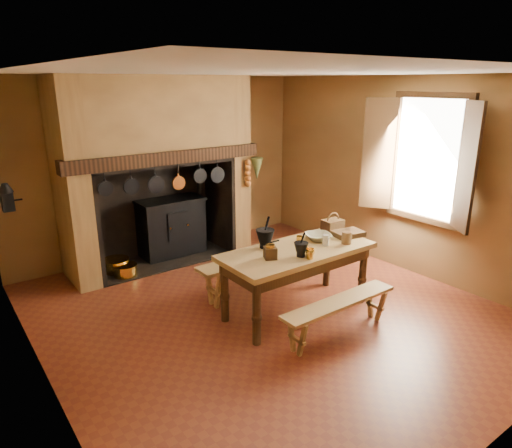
{
  "coord_description": "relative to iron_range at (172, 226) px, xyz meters",
  "views": [
    {
      "loc": [
        -3.11,
        -3.98,
        2.7
      ],
      "look_at": [
        0.06,
        0.3,
        1.04
      ],
      "focal_mm": 32.0,
      "sensor_mm": 36.0,
      "label": 1
    }
  ],
  "objects": [
    {
      "name": "herb_bunch",
      "position": [
        1.22,
        -0.66,
        0.9
      ],
      "size": [
        0.2,
        0.2,
        0.35
      ],
      "primitive_type": "cone",
      "rotation": [
        3.14,
        0.0,
        0.0
      ],
      "color": "#4D5829",
      "rests_on": "chimney_breast"
    },
    {
      "name": "hanging_pans",
      "position": [
        -0.3,
        -0.64,
        0.88
      ],
      "size": [
        1.92,
        0.29,
        0.27
      ],
      "color": "black",
      "rests_on": "chimney_breast"
    },
    {
      "name": "wall_left",
      "position": [
        -2.46,
        -2.45,
        0.92
      ],
      "size": [
        0.02,
        5.5,
        2.8
      ],
      "primitive_type": "cube",
      "color": "olive",
      "rests_on": "floor"
    },
    {
      "name": "wall_right",
      "position": [
        2.54,
        -2.45,
        0.92
      ],
      "size": [
        0.02,
        5.5,
        2.8
      ],
      "primitive_type": "cube",
      "color": "olive",
      "rests_on": "floor"
    },
    {
      "name": "mixing_bowl",
      "position": [
        0.76,
        -2.56,
        0.37
      ],
      "size": [
        0.43,
        0.43,
        0.08
      ],
      "primitive_type": "imported",
      "rotation": [
        0.0,
        0.0,
        -0.41
      ],
      "color": "#B4AF8A",
      "rests_on": "work_table"
    },
    {
      "name": "window",
      "position": [
        2.39,
        -2.85,
        1.22
      ],
      "size": [
        0.39,
        1.75,
        1.76
      ],
      "color": "white",
      "rests_on": "wall_right"
    },
    {
      "name": "hearth_pans",
      "position": [
        -1.01,
        -0.23,
        -0.39
      ],
      "size": [
        0.51,
        0.62,
        0.2
      ],
      "color": "gold",
      "rests_on": "floor"
    },
    {
      "name": "floor",
      "position": [
        0.04,
        -2.45,
        -0.48
      ],
      "size": [
        5.5,
        5.5,
        0.0
      ],
      "primitive_type": "plane",
      "color": "maroon",
      "rests_on": "ground"
    },
    {
      "name": "stoneware_crock",
      "position": [
        0.94,
        -2.86,
        0.4
      ],
      "size": [
        0.12,
        0.12,
        0.15
      ],
      "primitive_type": "cylinder",
      "rotation": [
        0.0,
        0.0,
        -0.03
      ],
      "color": "#51361E",
      "rests_on": "work_table"
    },
    {
      "name": "back_wall",
      "position": [
        0.04,
        0.3,
        0.92
      ],
      "size": [
        5.0,
        0.02,
        2.8
      ],
      "primitive_type": "cube",
      "color": "olive",
      "rests_on": "floor"
    },
    {
      "name": "mortar_small",
      "position": [
        0.2,
        -2.86,
        0.42
      ],
      "size": [
        0.17,
        0.17,
        0.28
      ],
      "rotation": [
        0.0,
        0.0,
        -0.33
      ],
      "color": "black",
      "rests_on": "work_table"
    },
    {
      "name": "ceiling",
      "position": [
        0.04,
        -2.45,
        2.32
      ],
      "size": [
        5.5,
        5.5,
        0.0
      ],
      "primitive_type": "plane",
      "rotation": [
        3.14,
        0.0,
        0.0
      ],
      "color": "silver",
      "rests_on": "back_wall"
    },
    {
      "name": "wicker_basket",
      "position": [
        1.18,
        -2.4,
        0.41
      ],
      "size": [
        0.27,
        0.2,
        0.25
      ],
      "rotation": [
        0.0,
        0.0,
        -0.05
      ],
      "color": "#523818",
      "rests_on": "work_table"
    },
    {
      "name": "mortar_large",
      "position": [
        0.06,
        -2.39,
        0.46
      ],
      "size": [
        0.22,
        0.22,
        0.38
      ],
      "rotation": [
        0.0,
        0.0,
        0.12
      ],
      "color": "black",
      "rests_on": "work_table"
    },
    {
      "name": "brass_mug_a",
      "position": [
        0.24,
        -2.97,
        0.37
      ],
      "size": [
        0.09,
        0.09,
        0.08
      ],
      "primitive_type": "cylinder",
      "rotation": [
        0.0,
        0.0,
        -0.26
      ],
      "color": "gold",
      "rests_on": "work_table"
    },
    {
      "name": "brass_cup",
      "position": [
        0.3,
        -2.9,
        0.37
      ],
      "size": [
        0.14,
        0.14,
        0.09
      ],
      "primitive_type": "imported",
      "rotation": [
        0.0,
        0.0,
        0.35
      ],
      "color": "gold",
      "rests_on": "work_table"
    },
    {
      "name": "work_table",
      "position": [
        0.34,
        -2.65,
        0.2
      ],
      "size": [
        1.88,
        0.83,
        0.81
      ],
      "color": "#A27C4A",
      "rests_on": "floor"
    },
    {
      "name": "coffee_grinder",
      "position": [
        -0.11,
        -2.7,
        0.41
      ],
      "size": [
        0.2,
        0.18,
        0.21
      ],
      "rotation": [
        0.0,
        0.0,
        -0.43
      ],
      "color": "#362011",
      "rests_on": "work_table"
    },
    {
      "name": "bench_front",
      "position": [
        0.34,
        -3.36,
        -0.17
      ],
      "size": [
        1.51,
        0.27,
        0.43
      ],
      "color": "#A27C4A",
      "rests_on": "floor"
    },
    {
      "name": "bench_back",
      "position": [
        0.34,
        -1.95,
        -0.09
      ],
      "size": [
        1.85,
        0.32,
        0.52
      ],
      "color": "#A27C4A",
      "rests_on": "floor"
    },
    {
      "name": "wooden_tray",
      "position": [
        1.18,
        -2.68,
        0.36
      ],
      "size": [
        0.41,
        0.33,
        0.06
      ],
      "primitive_type": "cube",
      "rotation": [
        0.0,
        0.0,
        -0.17
      ],
      "color": "#362011",
      "rests_on": "work_table"
    },
    {
      "name": "wall_coffee_mill",
      "position": [
        -2.38,
        -0.9,
        1.03
      ],
      "size": [
        0.23,
        0.16,
        0.31
      ],
      "color": "black",
      "rests_on": "wall_left"
    },
    {
      "name": "iron_range",
      "position": [
        0.0,
        0.0,
        0.0
      ],
      "size": [
        1.12,
        0.55,
        1.6
      ],
      "color": "black",
      "rests_on": "floor"
    },
    {
      "name": "glass_jar",
      "position": [
        0.69,
        -2.76,
        0.4
      ],
      "size": [
        0.09,
        0.09,
        0.13
      ],
      "primitive_type": "cylinder",
      "rotation": [
        0.0,
        0.0,
        0.12
      ],
      "color": "beige",
      "rests_on": "work_table"
    },
    {
      "name": "onion_string",
      "position": [
        1.04,
        -0.66,
        0.85
      ],
      "size": [
        0.12,
        0.1,
        0.46
      ],
      "primitive_type": null,
      "color": "#B16820",
      "rests_on": "chimney_breast"
    },
    {
      "name": "chimney_breast",
      "position": [
        -0.26,
        -0.14,
        1.33
      ],
      "size": [
        2.95,
        0.96,
        2.8
      ],
      "color": "olive",
      "rests_on": "floor"
    },
    {
      "name": "brass_mug_b",
      "position": [
        0.51,
        -2.49,
        0.37
      ],
      "size": [
        0.08,
        0.08,
        0.08
      ],
      "primitive_type": "cylinder",
      "rotation": [
        0.0,
        0.0,
        -0.14
      ],
      "color": "gold",
      "rests_on": "work_table"
    }
  ]
}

